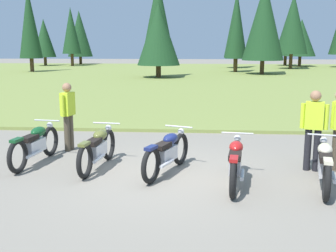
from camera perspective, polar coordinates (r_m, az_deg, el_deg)
The scene contains 10 objects.
ground_plane at distance 8.34m, azimuth -0.31°, elevation -6.87°, with size 140.00×140.00×0.00m, color gray.
grass_moorland at distance 34.19m, azimuth 3.20°, elevation 6.81°, with size 80.00×44.00×0.10m, color olive.
forest_treeline at distance 42.80m, azimuth 6.69°, elevation 13.25°, with size 43.90×26.20×8.55m.
motorcycle_british_green at distance 9.54m, azimuth -17.72°, elevation -2.38°, with size 0.62×2.10×0.88m.
motorcycle_olive at distance 8.88m, azimuth -9.60°, elevation -2.98°, with size 0.62×2.10×0.88m.
motorcycle_navy at distance 8.42m, azimuth -0.10°, elevation -3.60°, with size 0.92×2.00×0.88m.
motorcycle_red at distance 7.83m, azimuth 9.23°, elevation -4.88°, with size 0.62×2.10×0.88m.
motorcycle_cream at distance 8.09m, azimuth 20.67°, elevation -4.93°, with size 0.73×2.07×0.88m.
rider_checking_bike at distance 10.44m, azimuth -13.54°, elevation 1.82°, with size 0.29×0.54×1.67m.
rider_in_hivis_vest at distance 8.99m, azimuth 19.34°, elevation 0.04°, with size 0.53×0.32×1.67m.
Camera 1 is at (0.63, -7.91, 2.57)m, focal length 44.50 mm.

